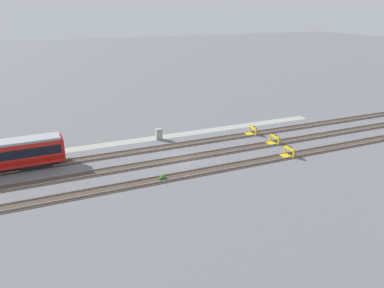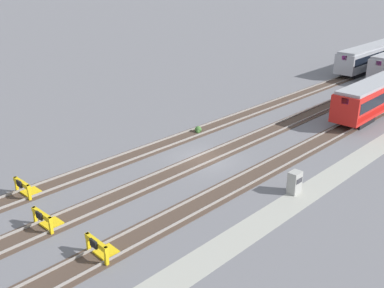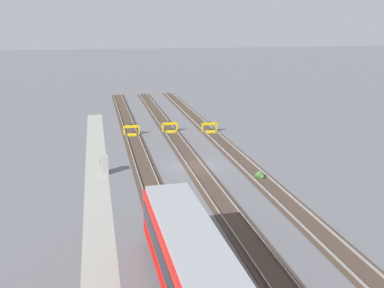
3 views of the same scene
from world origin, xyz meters
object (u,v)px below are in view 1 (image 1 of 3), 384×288
(bumper_stop_nearest_track, at_px, (251,131))
(weed_clump, at_px, (162,177))
(bumper_stop_middle_track, at_px, (288,152))
(bumper_stop_near_inner_track, at_px, (273,140))
(electrical_cabinet, at_px, (159,134))

(bumper_stop_nearest_track, xyz_separation_m, weed_clump, (17.78, 9.53, -0.27))
(bumper_stop_middle_track, height_order, weed_clump, bumper_stop_middle_track)
(bumper_stop_near_inner_track, relative_size, electrical_cabinet, 1.25)
(bumper_stop_nearest_track, height_order, electrical_cabinet, electrical_cabinet)
(bumper_stop_nearest_track, distance_m, bumper_stop_middle_track, 9.54)
(weed_clump, bearing_deg, bumper_stop_near_inner_track, -165.52)
(electrical_cabinet, bearing_deg, bumper_stop_nearest_track, 165.40)
(bumper_stop_near_inner_track, xyz_separation_m, weed_clump, (18.39, 4.75, -0.27))
(bumper_stop_near_inner_track, relative_size, bumper_stop_middle_track, 1.00)
(bumper_stop_near_inner_track, xyz_separation_m, electrical_cabinet, (14.29, -8.34, 0.29))
(bumper_stop_nearest_track, height_order, bumper_stop_near_inner_track, same)
(bumper_stop_middle_track, bearing_deg, electrical_cabinet, -44.79)
(electrical_cabinet, height_order, weed_clump, electrical_cabinet)
(bumper_stop_middle_track, xyz_separation_m, weed_clump, (17.29, -0.01, -0.27))
(bumper_stop_near_inner_track, height_order, bumper_stop_middle_track, same)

